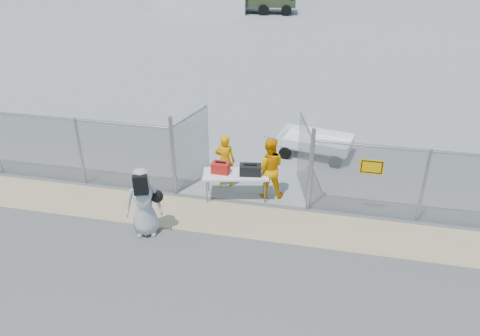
% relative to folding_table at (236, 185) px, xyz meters
% --- Properties ---
extents(ground, '(160.00, 160.00, 0.00)m').
position_rel_folding_table_xyz_m(ground, '(0.16, -2.17, -0.41)').
color(ground, '#4C4C4C').
extents(dirt_strip, '(44.00, 1.60, 0.01)m').
position_rel_folding_table_xyz_m(dirt_strip, '(0.16, -1.17, -0.40)').
color(dirt_strip, tan).
rests_on(dirt_strip, ground).
extents(chain_link_fence, '(40.00, 0.20, 2.20)m').
position_rel_folding_table_xyz_m(chain_link_fence, '(0.16, -0.17, 0.69)').
color(chain_link_fence, gray).
rests_on(chain_link_fence, ground).
extents(folding_table, '(2.03, 1.17, 0.81)m').
position_rel_folding_table_xyz_m(folding_table, '(0.00, 0.00, 0.00)').
color(folding_table, white).
rests_on(folding_table, ground).
extents(orange_bag, '(0.52, 0.36, 0.32)m').
position_rel_folding_table_xyz_m(orange_bag, '(-0.45, -0.03, 0.56)').
color(orange_bag, red).
rests_on(orange_bag, folding_table).
extents(black_duffel, '(0.67, 0.45, 0.30)m').
position_rel_folding_table_xyz_m(black_duffel, '(0.42, 0.03, 0.56)').
color(black_duffel, black).
rests_on(black_duffel, folding_table).
extents(security_worker_left, '(0.64, 0.43, 1.71)m').
position_rel_folding_table_xyz_m(security_worker_left, '(-0.48, 0.63, 0.45)').
color(security_worker_left, '#F49700').
rests_on(security_worker_left, ground).
extents(security_worker_right, '(1.02, 0.86, 1.89)m').
position_rel_folding_table_xyz_m(security_worker_right, '(0.93, 0.30, 0.54)').
color(security_worker_right, '#F49700').
rests_on(security_worker_right, ground).
extents(visitor, '(1.08, 0.87, 1.92)m').
position_rel_folding_table_xyz_m(visitor, '(-1.93, -2.24, 0.56)').
color(visitor, '#A6A6A9').
rests_on(visitor, ground).
extents(utility_trailer, '(3.45, 2.20, 0.78)m').
position_rel_folding_table_xyz_m(utility_trailer, '(2.10, 3.36, -0.02)').
color(utility_trailer, white).
rests_on(utility_trailer, ground).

